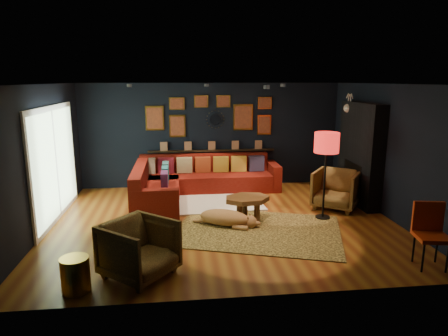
{
  "coord_description": "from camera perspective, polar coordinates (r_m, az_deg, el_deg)",
  "views": [
    {
      "loc": [
        -0.85,
        -7.25,
        2.68
      ],
      "look_at": [
        0.03,
        0.3,
        0.99
      ],
      "focal_mm": 32.0,
      "sensor_mm": 36.0,
      "label": 1
    }
  ],
  "objects": [
    {
      "name": "floor",
      "position": [
        7.77,
        0.0,
        -7.63
      ],
      "size": [
        6.5,
        6.5,
        0.0
      ],
      "primitive_type": "plane",
      "color": "#8E571B",
      "rests_on": "ground"
    },
    {
      "name": "sectional",
      "position": [
        9.36,
        -5.03,
        -2.1
      ],
      "size": [
        3.41,
        2.69,
        0.86
      ],
      "color": "maroon",
      "rests_on": "ground"
    },
    {
      "name": "leopard_rug",
      "position": [
        7.34,
        4.8,
        -8.86
      ],
      "size": [
        3.43,
        2.9,
        0.02
      ],
      "primitive_type": "cube",
      "rotation": [
        0.0,
        0.0,
        -0.32
      ],
      "color": "#B79846",
      "rests_on": "ground"
    },
    {
      "name": "sliding_door",
      "position": [
        8.35,
        -23.01,
        0.62
      ],
      "size": [
        0.06,
        2.8,
        2.2
      ],
      "color": "white",
      "rests_on": "ground"
    },
    {
      "name": "gold_stool",
      "position": [
        5.64,
        -20.46,
        -14.06
      ],
      "size": [
        0.37,
        0.37,
        0.46
      ],
      "primitive_type": "cylinder",
      "color": "gold",
      "rests_on": "ground"
    },
    {
      "name": "coffee_table",
      "position": [
        7.7,
        3.29,
        -4.78
      ],
      "size": [
        0.99,
        0.8,
        0.45
      ],
      "rotation": [
        0.0,
        0.0,
        0.15
      ],
      "color": "brown",
      "rests_on": "shag_rug"
    },
    {
      "name": "orange_chair",
      "position": [
        6.58,
        27.37,
        -7.76
      ],
      "size": [
        0.52,
        0.52,
        0.94
      ],
      "rotation": [
        0.0,
        0.0,
        -0.18
      ],
      "color": "black",
      "rests_on": "ground"
    },
    {
      "name": "gallery_wall",
      "position": [
        10.04,
        -1.89,
        7.54
      ],
      "size": [
        3.15,
        0.04,
        1.02
      ],
      "color": "gold",
      "rests_on": "room_walls"
    },
    {
      "name": "floor_lamp",
      "position": [
        7.82,
        14.44,
        3.02
      ],
      "size": [
        0.47,
        0.47,
        1.71
      ],
      "color": "black",
      "rests_on": "ground"
    },
    {
      "name": "dog",
      "position": [
        7.47,
        0.08,
        -6.67
      ],
      "size": [
        1.45,
        1.13,
        0.41
      ],
      "primitive_type": null,
      "rotation": [
        0.0,
        0.0,
        -0.43
      ],
      "color": "#B2794E",
      "rests_on": "leopard_rug"
    },
    {
      "name": "pouf",
      "position": [
        9.08,
        -7.84,
        -3.54
      ],
      "size": [
        0.46,
        0.46,
        0.3
      ],
      "primitive_type": "cylinder",
      "color": "#A5211B",
      "rests_on": "shag_rug"
    },
    {
      "name": "ceiling_spots",
      "position": [
        8.09,
        -0.67,
        11.68
      ],
      "size": [
        3.3,
        2.5,
        0.06
      ],
      "color": "black",
      "rests_on": "room_walls"
    },
    {
      "name": "deer_head",
      "position": [
        9.54,
        18.24,
        8.14
      ],
      "size": [
        0.5,
        0.28,
        0.45
      ],
      "color": "white",
      "rests_on": "fireplace"
    },
    {
      "name": "ledge",
      "position": [
        10.12,
        -1.76,
        2.51
      ],
      "size": [
        3.2,
        0.12,
        0.04
      ],
      "primitive_type": "cube",
      "color": "black",
      "rests_on": "room_walls"
    },
    {
      "name": "armchair_left",
      "position": [
        5.7,
        -12.01,
        -10.91
      ],
      "size": [
        1.16,
        1.16,
        0.88
      ],
      "primitive_type": "imported",
      "rotation": [
        0.0,
        0.0,
        0.87
      ],
      "color": "gold",
      "rests_on": "ground"
    },
    {
      "name": "shag_rug",
      "position": [
        8.97,
        -2.76,
        -4.76
      ],
      "size": [
        2.53,
        1.93,
        0.03
      ],
      "primitive_type": "cube",
      "rotation": [
        0.0,
        0.0,
        0.08
      ],
      "color": "white",
      "rests_on": "ground"
    },
    {
      "name": "sunburst_mirror",
      "position": [
        10.06,
        -1.24,
        6.94
      ],
      "size": [
        0.47,
        0.16,
        0.47
      ],
      "color": "silver",
      "rests_on": "room_walls"
    },
    {
      "name": "room_walls",
      "position": [
        7.38,
        0.0,
        4.06
      ],
      "size": [
        6.5,
        6.5,
        6.5
      ],
      "color": "black",
      "rests_on": "ground"
    },
    {
      "name": "fireplace",
      "position": [
        9.2,
        18.83,
        1.47
      ],
      "size": [
        0.31,
        1.6,
        2.2
      ],
      "color": "black",
      "rests_on": "ground"
    },
    {
      "name": "armchair_right",
      "position": [
        8.76,
        15.71,
        -2.7
      ],
      "size": [
        1.18,
        1.17,
        0.9
      ],
      "primitive_type": "imported",
      "rotation": [
        0.0,
        0.0,
        -0.62
      ],
      "color": "gold",
      "rests_on": "ground"
    }
  ]
}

